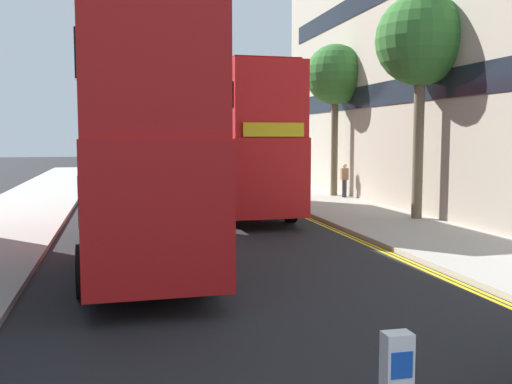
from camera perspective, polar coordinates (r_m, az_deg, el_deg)
The scene contains 10 objects.
sidewalk_right at distance 20.55m, azimuth 13.27°, elevation -3.16°, with size 4.00×80.00×0.14m, color #ADA89E.
kerb_line_outer at distance 17.90m, azimuth 10.07°, elevation -4.57°, with size 0.10×56.00×0.01m, color yellow.
kerb_line_inner at distance 17.84m, azimuth 9.59°, elevation -4.60°, with size 0.10×56.00×0.01m, color yellow.
double_decker_bus_away at distance 14.88m, azimuth -11.34°, elevation 5.10°, with size 3.01×10.87×5.64m.
double_decker_bus_oncoming at distance 23.83m, azimuth -2.06°, elevation 5.29°, with size 3.09×10.89×5.64m.
pedestrian_far at distance 28.72m, azimuth 8.56°, elevation 1.18°, with size 0.34×0.22×1.62m.
street_tree_near at distance 22.09m, azimuth 15.67°, elevation 13.81°, with size 3.21×3.21×7.93m.
street_tree_mid at distance 43.29m, azimuth -0.01°, elevation 9.39°, with size 3.00×3.00×7.54m.
street_tree_far at distance 29.66m, azimuth 7.68°, elevation 11.06°, with size 2.94×2.94×7.43m.
townhouse_terrace_right at distance 28.57m, azimuth 21.72°, elevation 11.79°, with size 10.08×28.00×12.87m.
Camera 1 is at (-2.57, -2.19, 3.09)m, focal length 41.32 mm.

